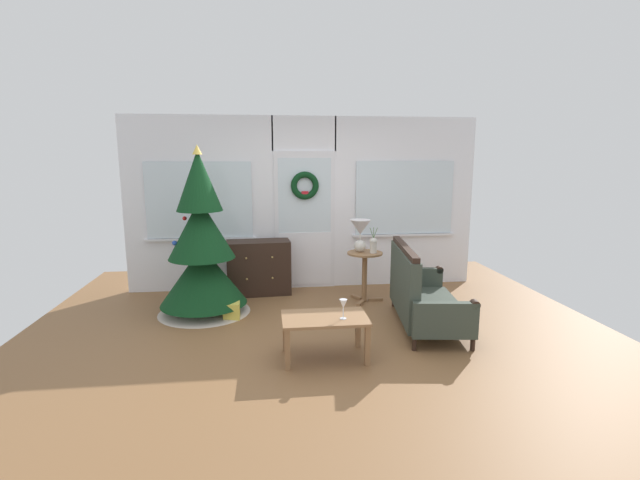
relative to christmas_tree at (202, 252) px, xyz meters
name	(u,v)px	position (x,y,z in m)	size (l,w,h in m)	color
ground_plane	(321,339)	(1.38, -1.04, -0.79)	(6.76, 6.76, 0.00)	brown
back_wall_with_door	(304,203)	(1.38, 1.04, 0.49)	(5.20, 0.19, 2.55)	white
christmas_tree	(202,252)	(0.00, 0.00, 0.00)	(1.16, 1.16, 2.11)	#4C331E
dresser_cabinet	(259,267)	(0.69, 0.75, -0.40)	(0.93, 0.49, 0.78)	black
settee_sofa	(420,295)	(2.57, -0.78, -0.41)	(0.89, 1.60, 0.96)	black
side_table	(365,267)	(2.13, 0.19, -0.30)	(0.50, 0.48, 0.69)	#8E6642
table_lamp	(360,231)	(2.07, 0.23, 0.19)	(0.28, 0.28, 0.44)	silver
flower_vase	(373,244)	(2.23, 0.13, 0.02)	(0.11, 0.10, 0.35)	beige
coffee_table	(325,323)	(1.36, -1.51, -0.43)	(0.84, 0.52, 0.42)	#8E6642
wine_glass	(343,305)	(1.53, -1.59, -0.22)	(0.08, 0.08, 0.20)	silver
gift_box	(232,311)	(0.36, -0.28, -0.69)	(0.20, 0.18, 0.20)	#D8C64C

